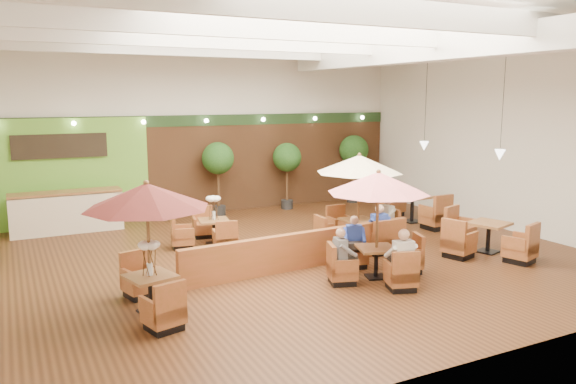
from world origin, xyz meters
TOP-DOWN VIEW (x-y plane):
  - room at (0.25, 1.22)m, footprint 14.04×14.00m
  - service_counter at (-4.40, 5.10)m, footprint 3.00×0.75m
  - booth_divider at (0.00, -0.88)m, footprint 5.96×0.62m
  - table_0 at (-3.70, -1.98)m, footprint 2.21×2.44m
  - table_1 at (1.03, -2.21)m, footprint 2.40×2.40m
  - table_2 at (2.16, 0.18)m, footprint 2.35×2.35m
  - table_3 at (-1.34, 1.95)m, footprint 1.60×2.33m
  - table_4 at (4.39, -1.84)m, footprint 1.90×2.72m
  - table_5 at (5.19, 1.72)m, footprint 0.99×2.83m
  - topiary_0 at (0.22, 5.30)m, footprint 1.03×1.03m
  - topiary_1 at (2.69, 5.30)m, footprint 0.98×0.98m
  - topiary_2 at (5.39, 5.30)m, footprint 1.05×1.05m
  - diner_0 at (1.03, -3.06)m, footprint 0.42×0.36m
  - diner_1 at (1.03, -1.36)m, footprint 0.40×0.38m
  - diner_2 at (0.18, -2.21)m, footprint 0.33×0.38m
  - diner_3 at (2.16, -0.70)m, footprint 0.41×0.35m
  - diner_4 at (3.04, 0.18)m, footprint 0.30×0.37m

SIDE VIEW (x-z plane):
  - table_4 at x=4.39m, z-range -0.12..0.84m
  - table_5 at x=5.19m, z-range -0.12..0.93m
  - booth_divider at x=0.00m, z-range 0.00..0.82m
  - table_3 at x=-1.34m, z-range -0.28..1.16m
  - service_counter at x=-4.40m, z-range -0.01..1.17m
  - diner_1 at x=1.03m, z-range 0.37..1.09m
  - diner_2 at x=0.18m, z-range 0.37..1.09m
  - diner_4 at x=3.04m, z-range 0.37..1.11m
  - diner_3 at x=2.16m, z-range 0.36..1.14m
  - diner_0 at x=1.03m, z-range 0.36..1.16m
  - table_1 at x=1.03m, z-range 0.44..2.78m
  - table_2 at x=2.16m, z-range 0.45..2.86m
  - topiary_1 at x=2.69m, z-range 0.56..2.82m
  - topiary_0 at x=0.22m, z-range 0.58..2.97m
  - table_0 at x=-3.70m, z-range 0.62..3.01m
  - topiary_2 at x=5.39m, z-range 0.60..3.04m
  - room at x=0.25m, z-range 0.87..6.39m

